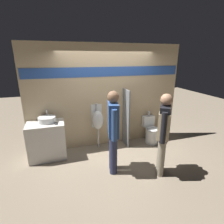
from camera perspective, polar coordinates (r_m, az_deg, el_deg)
ground_plane at (r=4.64m, az=0.64°, el=-13.07°), size 16.00×16.00×0.00m
display_wall at (r=4.68m, az=-1.58°, el=5.16°), size 4.15×0.07×2.70m
sink_counter at (r=4.52m, az=-20.45°, el=-8.74°), size 0.85×0.57×0.89m
sink_basin at (r=4.38m, az=-20.48°, el=-2.31°), size 0.40×0.40×0.27m
cell_phone at (r=4.23m, az=-17.73°, el=-3.61°), size 0.07×0.14×0.01m
divider_near_counter at (r=4.74m, az=4.56°, el=-2.01°), size 0.03×0.45×1.56m
urinal_near_counter at (r=4.61m, az=-4.70°, el=-2.62°), size 0.30×0.30×1.21m
toilet at (r=5.17m, az=12.70°, el=-6.43°), size 0.39×0.56×0.87m
person_in_vest at (r=3.61m, az=16.50°, el=-5.53°), size 0.44×0.50×1.71m
person_with_lanyard at (r=3.54m, az=0.35°, el=-5.70°), size 0.29×0.60×1.75m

